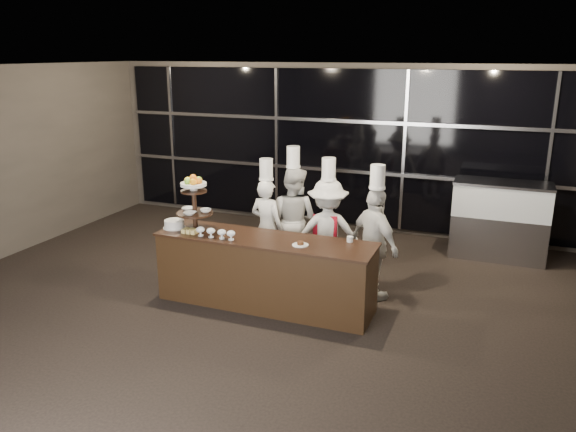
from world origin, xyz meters
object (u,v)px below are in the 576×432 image
at_px(chef_d, 375,243).
at_px(buffet_counter, 265,271).
at_px(display_stand, 194,199).
at_px(display_case, 500,216).
at_px(chef_b, 293,218).
at_px(chef_a, 267,225).
at_px(layer_cake, 174,224).
at_px(chef_c, 327,232).

bearing_deg(chef_d, buffet_counter, -150.21).
height_order(display_stand, display_case, display_stand).
height_order(display_stand, chef_b, chef_b).
relative_size(chef_a, chef_d, 0.95).
relative_size(layer_cake, chef_c, 0.17).
relative_size(chef_b, chef_d, 1.04).
height_order(display_case, chef_b, chef_b).
bearing_deg(layer_cake, chef_c, 29.47).
bearing_deg(chef_c, chef_a, 177.97).
distance_m(buffet_counter, chef_a, 1.13).
height_order(layer_cake, display_case, display_case).
height_order(display_case, chef_d, chef_d).
relative_size(chef_a, chef_b, 0.92).
bearing_deg(buffet_counter, chef_a, 112.11).
xyz_separation_m(layer_cake, display_case, (4.04, 3.03, -0.29)).
bearing_deg(display_stand, chef_b, 55.58).
distance_m(display_case, chef_b, 3.32).
relative_size(buffet_counter, chef_c, 1.57).
bearing_deg(chef_c, display_case, 41.96).
distance_m(chef_a, chef_d, 1.69).
bearing_deg(chef_a, display_case, 31.90).
bearing_deg(chef_c, layer_cake, -150.53).
relative_size(display_case, chef_a, 0.85).
bearing_deg(chef_d, chef_a, 169.99).
height_order(display_stand, chef_a, chef_a).
height_order(buffet_counter, chef_d, chef_d).
relative_size(buffet_counter, display_case, 1.94).
relative_size(layer_cake, chef_a, 0.17).
distance_m(display_case, chef_a, 3.72).
bearing_deg(display_stand, buffet_counter, 0.01).
height_order(buffet_counter, layer_cake, layer_cake).
bearing_deg(buffet_counter, chef_b, 94.84).
xyz_separation_m(display_stand, chef_c, (1.53, 0.98, -0.57)).
height_order(display_stand, chef_d, chef_d).
bearing_deg(layer_cake, chef_d, 16.77).
height_order(chef_c, chef_d, chef_d).
xyz_separation_m(buffet_counter, chef_b, (-0.11, 1.30, 0.34)).
distance_m(layer_cake, chef_c, 2.10).
relative_size(layer_cake, chef_b, 0.16).
relative_size(buffet_counter, chef_d, 1.56).
relative_size(buffet_counter, layer_cake, 9.47).
relative_size(buffet_counter, chef_a, 1.64).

